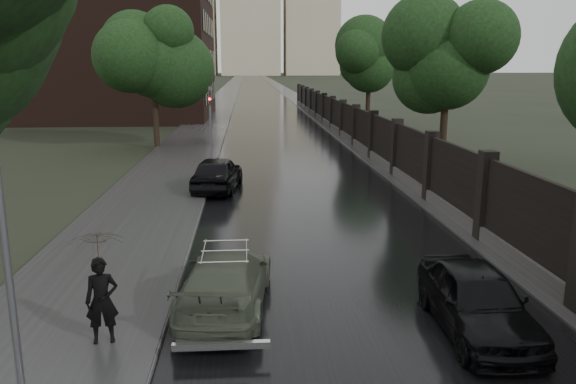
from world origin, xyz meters
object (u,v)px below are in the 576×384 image
at_px(lamp_post, 7,260).
at_px(pedestrian_umbrella, 98,255).
at_px(volga_sedan, 226,281).
at_px(tree_left_far, 153,63).
at_px(hatchback_left, 217,173).
at_px(tree_right_c, 369,67).
at_px(traffic_light, 210,117).
at_px(tree_right_b, 447,68).
at_px(car_right_near, 477,300).

bearing_deg(lamp_post, pedestrian_umbrella, 81.03).
bearing_deg(volga_sedan, pedestrian_umbrella, 43.41).
xyz_separation_m(tree_left_far, lamp_post, (2.60, -28.50, -2.57)).
height_order(hatchback_left, pedestrian_umbrella, pedestrian_umbrella).
bearing_deg(volga_sedan, tree_right_c, -100.94).
distance_m(lamp_post, traffic_light, 23.52).
bearing_deg(lamp_post, hatchback_left, 83.59).
bearing_deg(tree_right_b, volga_sedan, -122.50).
bearing_deg(traffic_light, tree_left_far, 126.47).
bearing_deg(pedestrian_umbrella, tree_right_c, 60.70).
height_order(tree_right_b, traffic_light, tree_right_b).
xyz_separation_m(traffic_light, pedestrian_umbrella, (-0.69, -20.87, -0.57)).
bearing_deg(volga_sedan, tree_left_far, -72.09).
distance_m(tree_right_b, lamp_post, 24.33).
relative_size(lamp_post, traffic_light, 1.28).
distance_m(traffic_light, volga_sedan, 19.35).
distance_m(tree_left_far, volga_sedan, 25.19).
distance_m(volga_sedan, car_right_near, 5.11).
distance_m(tree_right_b, pedestrian_umbrella, 22.02).
bearing_deg(hatchback_left, volga_sedan, 100.89).
xyz_separation_m(tree_right_b, volga_sedan, (-10.33, -16.22, -4.33)).
relative_size(tree_right_c, pedestrian_umbrella, 2.80).
height_order(lamp_post, traffic_light, lamp_post).
relative_size(traffic_light, hatchback_left, 0.94).
bearing_deg(lamp_post, tree_right_b, 57.82).
height_order(tree_right_b, pedestrian_umbrella, tree_right_b).
height_order(tree_left_far, lamp_post, tree_left_far).
bearing_deg(lamp_post, tree_left_far, 95.21).
bearing_deg(traffic_light, volga_sedan, -85.63).
distance_m(volga_sedan, hatchback_left, 11.75).
xyz_separation_m(tree_right_b, pedestrian_umbrella, (-12.49, -17.87, -3.12)).
distance_m(traffic_light, car_right_near, 21.69).
xyz_separation_m(lamp_post, hatchback_left, (1.80, 16.01, -1.94)).
bearing_deg(tree_right_b, tree_left_far, 152.70).
height_order(tree_right_c, hatchback_left, tree_right_c).
height_order(tree_right_c, car_right_near, tree_right_c).
bearing_deg(traffic_light, lamp_post, -92.68).
bearing_deg(car_right_near, hatchback_left, 114.46).
bearing_deg(car_right_near, lamp_post, -158.05).
bearing_deg(tree_left_far, tree_right_c, 32.83).
xyz_separation_m(traffic_light, hatchback_left, (0.70, -7.48, -1.67)).
relative_size(lamp_post, hatchback_left, 1.20).
distance_m(tree_right_c, car_right_near, 36.34).
bearing_deg(hatchback_left, pedestrian_umbrella, 91.23).
relative_size(tree_right_c, hatchback_left, 1.64).
bearing_deg(hatchback_left, traffic_light, -77.51).
height_order(car_right_near, pedestrian_umbrella, pedestrian_umbrella).
height_order(tree_right_b, hatchback_left, tree_right_b).
xyz_separation_m(tree_right_c, hatchback_left, (-11.10, -22.49, -4.22)).
bearing_deg(traffic_light, car_right_near, -72.88).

